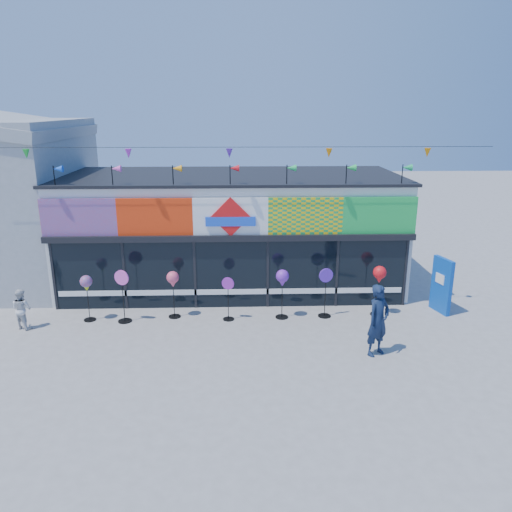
{
  "coord_description": "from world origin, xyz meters",
  "views": [
    {
      "loc": [
        0.3,
        -12.19,
        6.44
      ],
      "look_at": [
        0.77,
        2.0,
        2.2
      ],
      "focal_mm": 35.0,
      "sensor_mm": 36.0,
      "label": 1
    }
  ],
  "objects_px": {
    "spinner_1": "(123,295)",
    "spinner_5": "(325,291)",
    "spinner_3": "(228,297)",
    "blue_sign": "(442,285)",
    "spinner_6": "(379,276)",
    "spinner_0": "(86,285)",
    "spinner_4": "(282,280)",
    "spinner_2": "(173,281)",
    "adult_man": "(378,320)",
    "child": "(22,309)"
  },
  "relations": [
    {
      "from": "spinner_3",
      "to": "spinner_6",
      "type": "height_order",
      "value": "spinner_6"
    },
    {
      "from": "blue_sign",
      "to": "spinner_4",
      "type": "bearing_deg",
      "value": 168.13
    },
    {
      "from": "blue_sign",
      "to": "spinner_5",
      "type": "relative_size",
      "value": 1.13
    },
    {
      "from": "spinner_2",
      "to": "spinner_3",
      "type": "xyz_separation_m",
      "value": [
        1.73,
        -0.26,
        -0.48
      ]
    },
    {
      "from": "blue_sign",
      "to": "child",
      "type": "bearing_deg",
      "value": 168.31
    },
    {
      "from": "spinner_3",
      "to": "child",
      "type": "bearing_deg",
      "value": -176.02
    },
    {
      "from": "blue_sign",
      "to": "child",
      "type": "relative_size",
      "value": 1.45
    },
    {
      "from": "spinner_2",
      "to": "spinner_4",
      "type": "height_order",
      "value": "spinner_4"
    },
    {
      "from": "spinner_2",
      "to": "spinner_4",
      "type": "bearing_deg",
      "value": -2.65
    },
    {
      "from": "spinner_0",
      "to": "spinner_4",
      "type": "height_order",
      "value": "spinner_4"
    },
    {
      "from": "spinner_1",
      "to": "spinner_6",
      "type": "xyz_separation_m",
      "value": [
        8.03,
        0.26,
        0.43
      ]
    },
    {
      "from": "spinner_2",
      "to": "spinner_0",
      "type": "bearing_deg",
      "value": -176.38
    },
    {
      "from": "child",
      "to": "spinner_6",
      "type": "bearing_deg",
      "value": -152.36
    },
    {
      "from": "spinner_1",
      "to": "spinner_5",
      "type": "relative_size",
      "value": 1.05
    },
    {
      "from": "spinner_2",
      "to": "spinner_6",
      "type": "relative_size",
      "value": 0.93
    },
    {
      "from": "spinner_0",
      "to": "spinner_1",
      "type": "bearing_deg",
      "value": -6.97
    },
    {
      "from": "spinner_0",
      "to": "spinner_1",
      "type": "xyz_separation_m",
      "value": [
        1.13,
        -0.14,
        -0.3
      ]
    },
    {
      "from": "spinner_0",
      "to": "spinner_2",
      "type": "distance_m",
      "value": 2.65
    },
    {
      "from": "blue_sign",
      "to": "spinner_1",
      "type": "xyz_separation_m",
      "value": [
        -10.15,
        -0.47,
        -0.02
      ]
    },
    {
      "from": "spinner_1",
      "to": "spinner_5",
      "type": "height_order",
      "value": "spinner_1"
    },
    {
      "from": "spinner_3",
      "to": "child",
      "type": "height_order",
      "value": "spinner_3"
    },
    {
      "from": "spinner_2",
      "to": "spinner_1",
      "type": "bearing_deg",
      "value": -168.6
    },
    {
      "from": "spinner_1",
      "to": "blue_sign",
      "type": "bearing_deg",
      "value": 2.66
    },
    {
      "from": "spinner_0",
      "to": "spinner_5",
      "type": "relative_size",
      "value": 0.92
    },
    {
      "from": "spinner_0",
      "to": "spinner_2",
      "type": "xyz_separation_m",
      "value": [
        2.64,
        0.17,
        0.04
      ]
    },
    {
      "from": "spinner_0",
      "to": "blue_sign",
      "type": "bearing_deg",
      "value": 1.69
    },
    {
      "from": "spinner_1",
      "to": "adult_man",
      "type": "bearing_deg",
      "value": -18.1
    },
    {
      "from": "spinner_0",
      "to": "spinner_3",
      "type": "height_order",
      "value": "spinner_0"
    },
    {
      "from": "spinner_4",
      "to": "blue_sign",
      "type": "bearing_deg",
      "value": 3.57
    },
    {
      "from": "blue_sign",
      "to": "spinner_0",
      "type": "height_order",
      "value": "blue_sign"
    },
    {
      "from": "blue_sign",
      "to": "spinner_4",
      "type": "xyz_separation_m",
      "value": [
        -5.2,
        -0.32,
        0.37
      ]
    },
    {
      "from": "spinner_0",
      "to": "spinner_6",
      "type": "bearing_deg",
      "value": 0.78
    },
    {
      "from": "spinner_4",
      "to": "spinner_0",
      "type": "bearing_deg",
      "value": -179.92
    },
    {
      "from": "child",
      "to": "spinner_2",
      "type": "bearing_deg",
      "value": -146.95
    },
    {
      "from": "spinner_1",
      "to": "spinner_3",
      "type": "bearing_deg",
      "value": 0.8
    },
    {
      "from": "spinner_0",
      "to": "spinner_4",
      "type": "distance_m",
      "value": 6.07
    },
    {
      "from": "blue_sign",
      "to": "spinner_1",
      "type": "bearing_deg",
      "value": 167.22
    },
    {
      "from": "spinner_5",
      "to": "spinner_6",
      "type": "height_order",
      "value": "spinner_6"
    },
    {
      "from": "adult_man",
      "to": "spinner_3",
      "type": "bearing_deg",
      "value": 114.98
    },
    {
      "from": "spinner_0",
      "to": "spinner_5",
      "type": "xyz_separation_m",
      "value": [
        7.45,
        0.06,
        -0.33
      ]
    },
    {
      "from": "spinner_0",
      "to": "spinner_3",
      "type": "distance_m",
      "value": 4.4
    },
    {
      "from": "spinner_3",
      "to": "spinner_6",
      "type": "relative_size",
      "value": 0.85
    },
    {
      "from": "spinner_0",
      "to": "spinner_3",
      "type": "bearing_deg",
      "value": -1.21
    },
    {
      "from": "spinner_1",
      "to": "spinner_6",
      "type": "distance_m",
      "value": 8.05
    },
    {
      "from": "spinner_2",
      "to": "spinner_5",
      "type": "xyz_separation_m",
      "value": [
        4.81,
        -0.11,
        -0.37
      ]
    },
    {
      "from": "spinner_2",
      "to": "adult_man",
      "type": "bearing_deg",
      "value": -24.94
    },
    {
      "from": "spinner_4",
      "to": "child",
      "type": "relative_size",
      "value": 1.28
    },
    {
      "from": "spinner_6",
      "to": "child",
      "type": "height_order",
      "value": "spinner_6"
    },
    {
      "from": "spinner_2",
      "to": "adult_man",
      "type": "xyz_separation_m",
      "value": [
        5.78,
        -2.69,
        -0.24
      ]
    },
    {
      "from": "spinner_3",
      "to": "spinner_5",
      "type": "relative_size",
      "value": 0.87
    }
  ]
}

